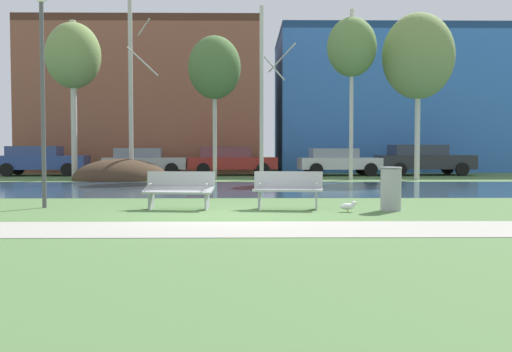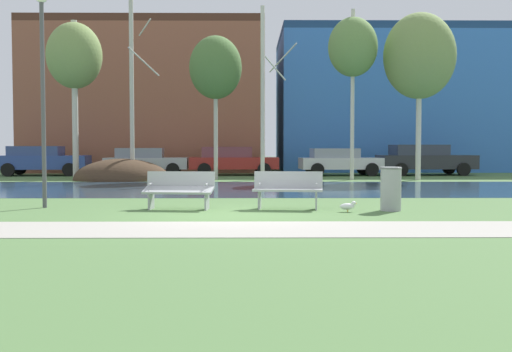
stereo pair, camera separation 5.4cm
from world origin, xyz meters
TOP-DOWN VIEW (x-y plane):
  - ground_plane at (0.00, 10.00)m, footprint 120.00×120.00m
  - paved_path_strip at (0.00, -2.27)m, footprint 60.00×2.10m
  - river_band at (0.00, 8.11)m, footprint 80.00×7.79m
  - soil_mound at (-5.10, 13.51)m, footprint 4.13×3.17m
  - bench_left at (-1.25, 1.21)m, footprint 1.65×0.74m
  - bench_right at (1.27, 1.21)m, footprint 1.65×0.74m
  - trash_bin at (3.58, 0.83)m, footprint 0.49×0.49m
  - seagull at (2.57, 0.58)m, footprint 0.39×0.15m
  - streetlamp at (-4.49, 1.61)m, footprint 0.32×0.32m
  - birch_far_left at (-7.26, 14.22)m, footprint 2.40×2.40m
  - birch_left at (-4.59, 13.32)m, footprint 1.30×2.06m
  - birch_center_left at (-1.09, 13.98)m, footprint 2.28×2.28m
  - birch_center at (0.98, 13.80)m, footprint 1.57×2.45m
  - birch_center_right at (4.79, 13.55)m, footprint 2.11×2.11m
  - birch_right at (7.64, 13.51)m, footprint 3.05×3.05m
  - parked_van_nearest_blue at (-9.83, 17.46)m, footprint 4.44×2.22m
  - parked_sedan_second_silver at (-4.79, 17.57)m, footprint 4.13×2.22m
  - parked_hatch_third_red at (-0.52, 17.68)m, footprint 4.46×2.20m
  - parked_wagon_fourth_white at (4.79, 17.39)m, footprint 4.11×2.18m
  - parked_suv_fifth_dark at (9.06, 17.68)m, footprint 4.79×2.32m
  - building_brick_low at (-5.42, 24.28)m, footprint 13.20×9.24m
  - building_blue_store at (9.73, 25.08)m, footprint 15.04×9.50m

SIDE VIEW (x-z plane):
  - ground_plane at x=0.00m, z-range 0.00..0.00m
  - soil_mound at x=-5.10m, z-range -0.92..0.92m
  - river_band at x=0.00m, z-range 0.00..0.01m
  - paved_path_strip at x=0.00m, z-range 0.00..0.01m
  - seagull at x=2.57m, z-range 0.01..0.25m
  - bench_left at x=-1.25m, z-range 0.04..0.91m
  - bench_right at x=1.27m, z-range 0.04..0.91m
  - trash_bin at x=3.58m, z-range 0.02..1.01m
  - parked_wagon_fourth_white at x=4.79m, z-range 0.05..1.39m
  - parked_sedan_second_silver at x=-4.79m, z-range 0.05..1.40m
  - parked_hatch_third_red at x=-0.52m, z-range 0.04..1.46m
  - parked_van_nearest_blue at x=-9.83m, z-range 0.05..1.50m
  - parked_suv_fifth_dark at x=9.06m, z-range 0.04..1.56m
  - streetlamp at x=-4.49m, z-range 0.88..6.02m
  - birch_center at x=0.98m, z-range 0.08..7.54m
  - building_blue_store at x=9.73m, z-range 0.00..8.17m
  - building_brick_low at x=-5.42m, z-range 0.00..8.39m
  - birch_left at x=-4.59m, z-range 0.05..8.93m
  - birch_center_left at x=-1.09m, z-range 1.72..7.94m
  - birch_right at x=7.64m, z-range 1.71..8.84m
  - birch_far_left at x=-7.26m, z-range 1.88..8.80m
  - birch_center_right at x=4.79m, z-range 2.00..9.28m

